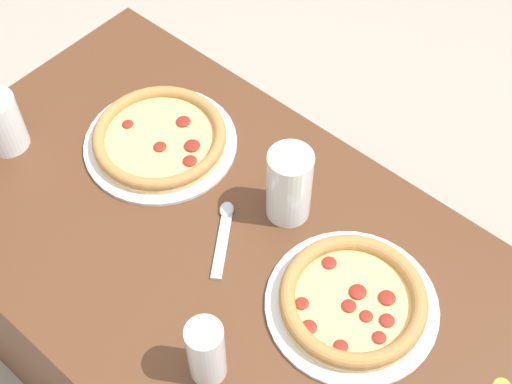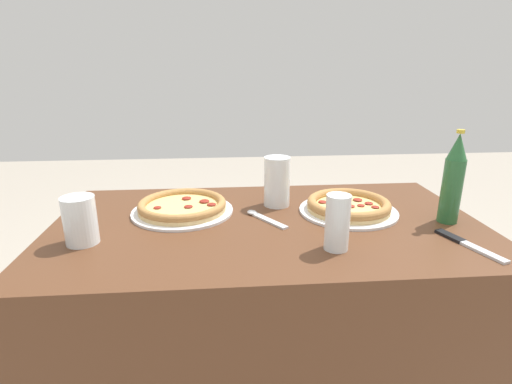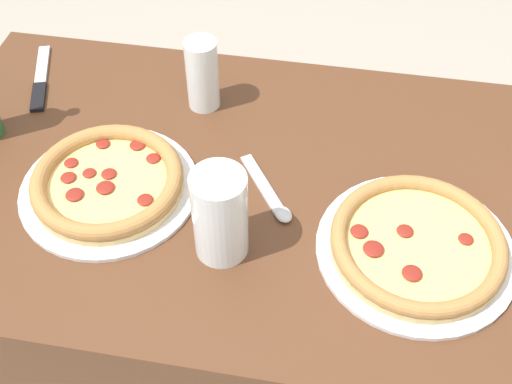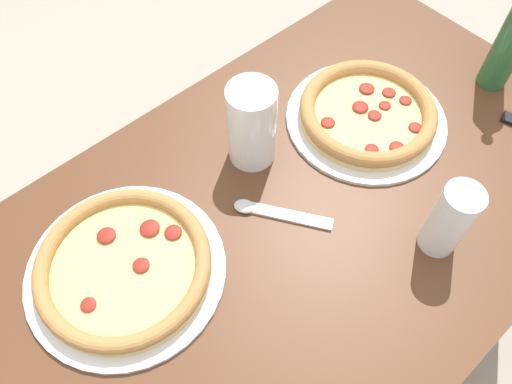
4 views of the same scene
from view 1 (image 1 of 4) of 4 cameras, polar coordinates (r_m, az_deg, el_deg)
The scene contains 7 objects.
table at distance 1.63m, azimuth -2.42°, elevation -11.05°, with size 1.24×0.70×0.73m.
pizza_pepperoni at distance 1.45m, azimuth -7.69°, elevation 4.27°, with size 0.31×0.31×0.04m.
pizza_veggie at distance 1.24m, azimuth 7.74°, elevation -8.63°, with size 0.30×0.30×0.04m.
glass_orange_juice at distance 1.50m, azimuth -19.69°, elevation 5.17°, with size 0.08×0.08×0.12m.
glass_cola at distance 1.14m, azimuth -3.99°, elevation -12.74°, with size 0.06×0.06×0.14m.
glass_mango_juice at distance 1.30m, azimuth 2.66°, elevation 0.31°, with size 0.08×0.08×0.16m.
spoon at distance 1.32m, azimuth -2.66°, elevation -3.14°, with size 0.11×0.15×0.01m.
Camera 1 is at (0.51, -0.48, 1.84)m, focal length 50.00 mm.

